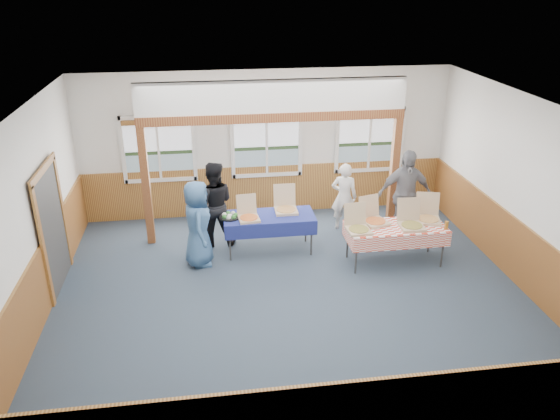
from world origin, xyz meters
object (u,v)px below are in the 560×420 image
object	(u,v)px
man_blue	(198,224)
person_grey	(405,195)
woman_black	(213,204)
woman_white	(344,197)
table_right	(396,229)
table_left	(269,218)

from	to	relation	value
man_blue	person_grey	world-z (taller)	person_grey
woman_black	woman_white	bearing A→B (deg)	-170.75
table_right	person_grey	distance (m)	1.16
table_right	man_blue	bearing A→B (deg)	169.99
table_right	woman_black	distance (m)	3.53
man_blue	table_left	bearing A→B (deg)	-79.62
woman_white	man_blue	bearing A→B (deg)	38.89
table_left	woman_black	size ratio (longest dim) A/B	1.10
woman_white	man_blue	world-z (taller)	man_blue
woman_white	person_grey	world-z (taller)	person_grey
table_left	woman_black	world-z (taller)	woman_black
woman_black	person_grey	bearing A→B (deg)	179.13
woman_white	woman_black	bearing A→B (deg)	25.46
woman_black	table_left	bearing A→B (deg)	158.81
person_grey	table_left	bearing A→B (deg)	-174.47
woman_white	man_blue	distance (m)	3.22
table_left	man_blue	size ratio (longest dim) A/B	1.15
table_right	woman_white	size ratio (longest dim) A/B	1.26
table_left	woman_white	world-z (taller)	woman_white
woman_white	man_blue	size ratio (longest dim) A/B	0.89
table_left	person_grey	distance (m)	2.78
table_left	table_right	distance (m)	2.39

